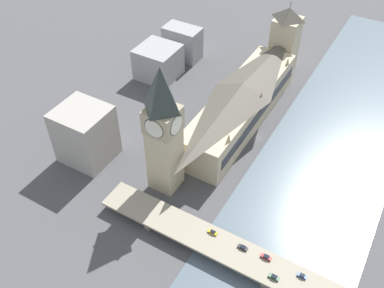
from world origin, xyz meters
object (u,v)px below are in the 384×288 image
at_px(victoria_tower, 285,40).
at_px(car_southbound_lead, 243,247).
at_px(car_northbound_mid, 266,257).
at_px(clock_tower, 163,129).
at_px(road_bridge, 271,270).
at_px(car_southbound_tail, 274,277).
at_px(parliament_hall, 241,103).
at_px(car_northbound_tail, 213,232).
at_px(car_northbound_lead, 302,276).

relative_size(victoria_tower, car_southbound_lead, 10.91).
bearing_deg(car_northbound_mid, clock_tower, -16.61).
relative_size(road_bridge, car_southbound_lead, 37.15).
bearing_deg(car_southbound_tail, victoria_tower, -69.57).
bearing_deg(car_southbound_lead, parliament_hall, -63.94).
distance_m(victoria_tower, car_northbound_mid, 157.68).
xyz_separation_m(car_northbound_tail, car_southbound_tail, (-32.07, 6.83, 0.08)).
xyz_separation_m(parliament_hall, road_bridge, (-55.23, 86.53, -9.09)).
height_order(victoria_tower, car_northbound_lead, victoria_tower).
bearing_deg(car_northbound_lead, car_southbound_lead, -0.20).
distance_m(car_northbound_tail, car_southbound_tail, 32.79).
height_order(clock_tower, road_bridge, clock_tower).
xyz_separation_m(victoria_tower, car_northbound_tail, (-25.77, 148.41, -16.32)).
distance_m(victoria_tower, car_southbound_tail, 166.46).
bearing_deg(parliament_hall, road_bridge, 122.55).
height_order(parliament_hall, car_southbound_lead, parliament_hall).
distance_m(car_northbound_mid, car_southbound_tail, 9.55).
relative_size(road_bridge, car_northbound_tail, 37.06).
height_order(road_bridge, car_southbound_lead, car_southbound_lead).
bearing_deg(victoria_tower, car_northbound_lead, 114.41).
bearing_deg(car_northbound_lead, car_northbound_tail, -0.68).
xyz_separation_m(parliament_hall, car_northbound_mid, (-51.36, 82.66, -7.33)).
xyz_separation_m(parliament_hall, clock_tower, (11.14, 64.02, 23.13)).
height_order(parliament_hall, victoria_tower, victoria_tower).
distance_m(road_bridge, car_southbound_lead, 14.95).
xyz_separation_m(clock_tower, car_northbound_mid, (-62.50, 18.64, -30.46)).
bearing_deg(road_bridge, victoria_tower, -70.02).
bearing_deg(clock_tower, car_southbound_tail, 159.55).
relative_size(victoria_tower, road_bridge, 0.29).
xyz_separation_m(road_bridge, car_southbound_lead, (14.50, -3.25, 1.67)).
relative_size(parliament_hall, car_northbound_mid, 22.27).
bearing_deg(car_northbound_lead, car_southbound_tail, 33.03).
xyz_separation_m(road_bridge, car_northbound_mid, (3.88, -3.88, 1.75)).
relative_size(clock_tower, car_northbound_tail, 15.60).
bearing_deg(car_southbound_tail, road_bridge, -51.29).
bearing_deg(car_southbound_lead, car_northbound_mid, -176.60).
bearing_deg(car_northbound_tail, car_southbound_lead, 178.48).
bearing_deg(car_southbound_tail, car_southbound_lead, -20.66).
bearing_deg(car_northbound_mid, car_southbound_tail, 132.31).
distance_m(victoria_tower, car_southbound_lead, 155.16).
distance_m(parliament_hall, car_northbound_mid, 97.59).
xyz_separation_m(car_northbound_mid, car_southbound_lead, (10.62, 0.63, -0.08)).
height_order(clock_tower, car_northbound_tail, clock_tower).
xyz_separation_m(victoria_tower, car_southbound_lead, (-40.79, 148.81, -16.30)).
distance_m(car_northbound_lead, car_southbound_tail, 11.63).
bearing_deg(road_bridge, car_southbound_lead, -12.62).
bearing_deg(car_southbound_lead, car_southbound_tail, 159.34).
distance_m(victoria_tower, car_northbound_lead, 164.34).
height_order(car_southbound_lead, car_southbound_tail, car_southbound_tail).
distance_m(road_bridge, car_northbound_lead, 12.81).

